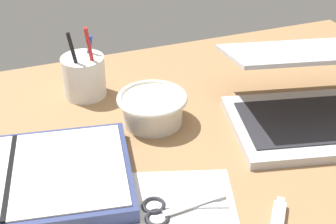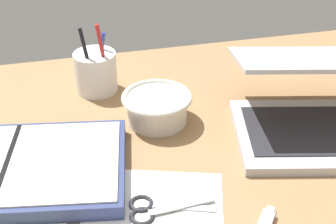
{
  "view_description": "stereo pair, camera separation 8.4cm",
  "coord_description": "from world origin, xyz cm",
  "px_view_note": "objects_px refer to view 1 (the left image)",
  "views": [
    {
      "loc": [
        -23.05,
        -57.85,
        54.26
      ],
      "look_at": [
        2.05,
        8.52,
        9.0
      ],
      "focal_mm": 50.0,
      "sensor_mm": 36.0,
      "label": 1
    },
    {
      "loc": [
        -15.02,
        -60.36,
        54.26
      ],
      "look_at": [
        2.05,
        8.52,
        9.0
      ],
      "focal_mm": 50.0,
      "sensor_mm": 36.0,
      "label": 2
    }
  ],
  "objects_px": {
    "planner": "(11,181)",
    "scissors": "(166,210)",
    "bowl": "(152,107)",
    "pen_cup": "(84,76)",
    "laptop": "(312,98)"
  },
  "relations": [
    {
      "from": "bowl",
      "to": "planner",
      "type": "distance_m",
      "value": 0.3
    },
    {
      "from": "planner",
      "to": "pen_cup",
      "type": "bearing_deg",
      "value": 65.31
    },
    {
      "from": "pen_cup",
      "to": "scissors",
      "type": "height_order",
      "value": "pen_cup"
    },
    {
      "from": "scissors",
      "to": "laptop",
      "type": "bearing_deg",
      "value": 29.29
    },
    {
      "from": "planner",
      "to": "scissors",
      "type": "bearing_deg",
      "value": -22.63
    },
    {
      "from": "pen_cup",
      "to": "planner",
      "type": "xyz_separation_m",
      "value": [
        -0.18,
        -0.26,
        -0.03
      ]
    },
    {
      "from": "bowl",
      "to": "scissors",
      "type": "distance_m",
      "value": 0.26
    },
    {
      "from": "bowl",
      "to": "scissors",
      "type": "relative_size",
      "value": 1.0
    },
    {
      "from": "bowl",
      "to": "planner",
      "type": "height_order",
      "value": "bowl"
    },
    {
      "from": "planner",
      "to": "laptop",
      "type": "bearing_deg",
      "value": 9.99
    },
    {
      "from": "scissors",
      "to": "pen_cup",
      "type": "bearing_deg",
      "value": 103.5
    },
    {
      "from": "bowl",
      "to": "scissors",
      "type": "bearing_deg",
      "value": -104.32
    },
    {
      "from": "laptop",
      "to": "scissors",
      "type": "bearing_deg",
      "value": -145.45
    },
    {
      "from": "bowl",
      "to": "pen_cup",
      "type": "xyz_separation_m",
      "value": [
        -0.1,
        0.15,
        0.01
      ]
    },
    {
      "from": "planner",
      "to": "scissors",
      "type": "distance_m",
      "value": 0.26
    }
  ]
}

